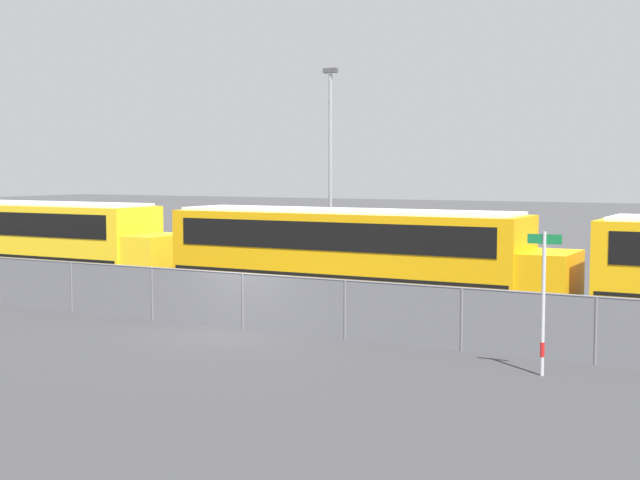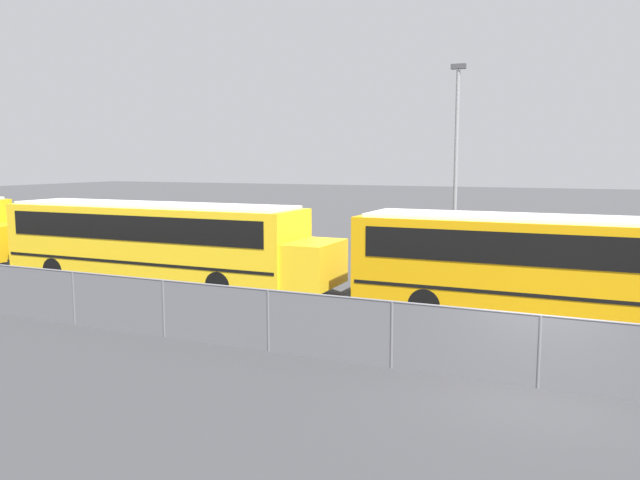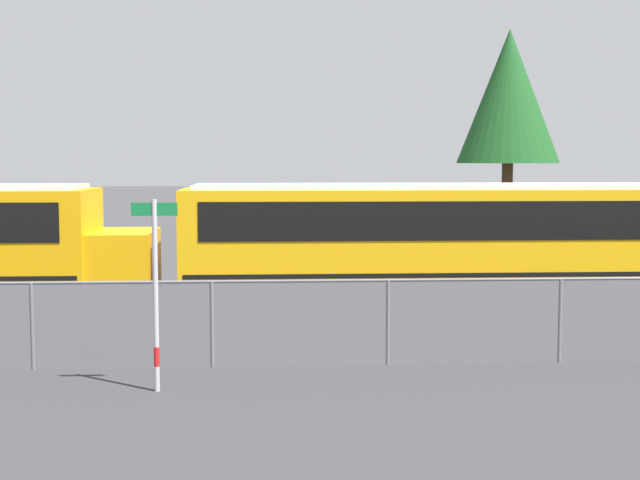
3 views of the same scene
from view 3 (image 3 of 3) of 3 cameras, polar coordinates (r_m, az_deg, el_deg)
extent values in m
cylinder|color=slate|center=(15.97, -17.93, -5.29)|extent=(0.07, 0.07, 1.49)
cylinder|color=slate|center=(15.48, -6.92, -5.40)|extent=(0.07, 0.07, 1.49)
cylinder|color=slate|center=(15.58, 4.37, -5.30)|extent=(0.07, 0.07, 1.49)
cylinder|color=slate|center=(16.26, 15.10, -5.02)|extent=(0.07, 0.07, 1.49)
cube|color=orange|center=(21.15, -12.40, -1.39)|extent=(1.40, 2.39, 1.46)
cylinder|color=black|center=(23.02, -19.10, -2.85)|extent=(0.93, 0.28, 0.93)
cube|color=#EDA80F|center=(21.20, 7.12, 0.02)|extent=(11.68, 2.59, 2.43)
cube|color=black|center=(21.16, 7.14, 1.46)|extent=(10.74, 2.63, 0.87)
cube|color=black|center=(21.28, 7.10, -1.80)|extent=(11.44, 2.62, 0.10)
cube|color=black|center=(21.09, -8.88, -2.94)|extent=(0.12, 2.59, 0.24)
cube|color=silver|center=(21.13, 7.16, 3.43)|extent=(11.09, 2.34, 0.10)
cylinder|color=black|center=(23.38, 15.33, -2.63)|extent=(0.93, 0.28, 0.93)
cylinder|color=black|center=(21.19, 17.36, -3.49)|extent=(0.93, 0.28, 0.93)
cylinder|color=black|center=(22.17, -2.72, -2.87)|extent=(0.93, 0.28, 0.93)
cylinder|color=black|center=(19.84, -2.66, -3.83)|extent=(0.93, 0.28, 0.93)
cylinder|color=#B7B7BC|center=(13.89, -10.47, -3.57)|extent=(0.08, 0.08, 2.97)
cylinder|color=red|center=(14.06, -10.41, -7.34)|extent=(0.09, 0.09, 0.30)
cube|color=#147238|center=(13.75, -10.57, 1.95)|extent=(0.70, 0.02, 0.20)
cylinder|color=#51381E|center=(36.31, 11.86, 2.16)|extent=(0.44, 0.44, 3.40)
cone|color=#194C1E|center=(36.34, 11.99, 8.99)|extent=(4.04, 4.04, 5.26)
camera|label=1|loc=(5.27, 144.44, 2.46)|focal=50.00mm
camera|label=2|loc=(9.68, -78.94, 6.40)|focal=35.00mm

